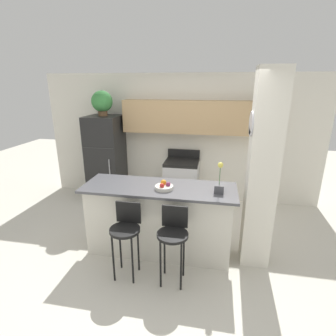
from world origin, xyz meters
TOP-DOWN VIEW (x-y plane):
  - ground_plane at (0.00, 0.00)m, footprint 14.00×14.00m
  - wall_back at (0.11, 1.90)m, footprint 5.60×0.38m
  - pillar_right at (1.33, 0.00)m, footprint 0.38×0.32m
  - counter_bar at (0.00, 0.00)m, footprint 2.11×0.72m
  - refrigerator at (-1.45, 1.57)m, footprint 0.65×0.70m
  - stove_range at (0.10, 1.63)m, footprint 0.65×0.61m
  - bar_stool_left at (-0.29, -0.57)m, footprint 0.38×0.38m
  - bar_stool_right at (0.29, -0.57)m, footprint 0.38×0.38m
  - potted_plant_on_fridge at (-1.45, 1.57)m, footprint 0.40×0.40m
  - orchid_vase at (0.81, -0.07)m, footprint 0.12×0.12m
  - fruit_bowl at (0.09, -0.08)m, footprint 0.24×0.24m

SIDE VIEW (x-z plane):
  - ground_plane at x=0.00m, z-range 0.00..0.00m
  - stove_range at x=0.10m, z-range -0.07..1.00m
  - counter_bar at x=0.00m, z-range 0.00..1.01m
  - bar_stool_left at x=-0.29m, z-range 0.16..1.12m
  - bar_stool_right at x=0.29m, z-range 0.16..1.12m
  - refrigerator at x=-1.45m, z-range 0.00..1.75m
  - fruit_bowl at x=0.09m, z-range 0.99..1.10m
  - orchid_vase at x=0.81m, z-range 0.91..1.32m
  - pillar_right at x=1.33m, z-range 0.01..2.56m
  - wall_back at x=0.11m, z-range 0.18..2.73m
  - potted_plant_on_fridge at x=-1.45m, z-range 1.78..2.25m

